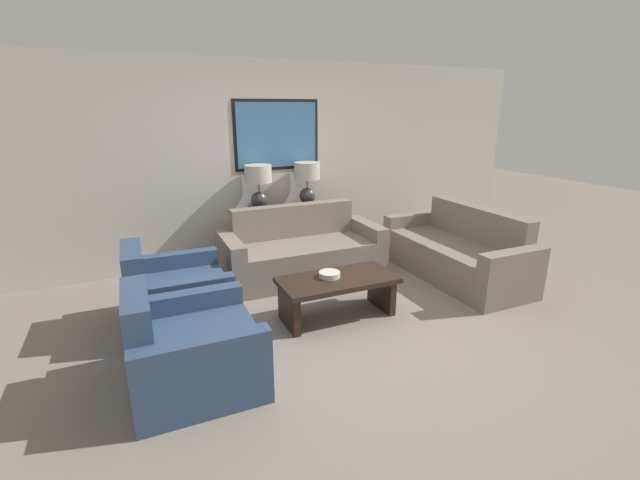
{
  "coord_description": "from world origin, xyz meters",
  "views": [
    {
      "loc": [
        -1.87,
        -3.34,
        2.05
      ],
      "look_at": [
        -0.03,
        0.78,
        0.65
      ],
      "focal_mm": 24.0,
      "sensor_mm": 36.0,
      "label": 1
    }
  ],
  "objects_px": {
    "coffee_table": "(338,288)",
    "couch_by_back_wall": "(302,253)",
    "decorative_bowl": "(330,274)",
    "armchair_near_camera": "(191,351)",
    "table_lamp_left": "(259,182)",
    "armchair_near_back_wall": "(175,296)",
    "table_lamp_right": "(307,179)",
    "couch_by_side": "(457,253)",
    "console_table": "(285,234)"
  },
  "relations": [
    {
      "from": "table_lamp_right",
      "to": "couch_by_back_wall",
      "type": "relative_size",
      "value": 0.3
    },
    {
      "from": "table_lamp_left",
      "to": "coffee_table",
      "type": "height_order",
      "value": "table_lamp_left"
    },
    {
      "from": "table_lamp_left",
      "to": "couch_by_back_wall",
      "type": "xyz_separation_m",
      "value": [
        0.34,
        -0.64,
        -0.83
      ]
    },
    {
      "from": "couch_by_back_wall",
      "to": "decorative_bowl",
      "type": "height_order",
      "value": "couch_by_back_wall"
    },
    {
      "from": "console_table",
      "to": "decorative_bowl",
      "type": "bearing_deg",
      "value": -95.07
    },
    {
      "from": "couch_by_side",
      "to": "armchair_near_back_wall",
      "type": "height_order",
      "value": "couch_by_side"
    },
    {
      "from": "console_table",
      "to": "table_lamp_left",
      "type": "distance_m",
      "value": 0.82
    },
    {
      "from": "console_table",
      "to": "couch_by_side",
      "type": "distance_m",
      "value": 2.29
    },
    {
      "from": "couch_by_back_wall",
      "to": "armchair_near_camera",
      "type": "height_order",
      "value": "couch_by_back_wall"
    },
    {
      "from": "table_lamp_right",
      "to": "couch_by_back_wall",
      "type": "bearing_deg",
      "value": -118.16
    },
    {
      "from": "table_lamp_left",
      "to": "decorative_bowl",
      "type": "relative_size",
      "value": 2.77
    },
    {
      "from": "couch_by_side",
      "to": "armchair_near_camera",
      "type": "xyz_separation_m",
      "value": [
        -3.38,
        -0.93,
        -0.01
      ]
    },
    {
      "from": "console_table",
      "to": "table_lamp_right",
      "type": "relative_size",
      "value": 2.05
    },
    {
      "from": "table_lamp_right",
      "to": "couch_by_back_wall",
      "type": "height_order",
      "value": "table_lamp_right"
    },
    {
      "from": "armchair_near_back_wall",
      "to": "console_table",
      "type": "bearing_deg",
      "value": 38.98
    },
    {
      "from": "table_lamp_right",
      "to": "armchair_near_back_wall",
      "type": "xyz_separation_m",
      "value": [
        -1.95,
        -1.3,
        -0.84
      ]
    },
    {
      "from": "table_lamp_right",
      "to": "decorative_bowl",
      "type": "distance_m",
      "value": 1.97
    },
    {
      "from": "coffee_table",
      "to": "armchair_near_back_wall",
      "type": "height_order",
      "value": "armchair_near_back_wall"
    },
    {
      "from": "armchair_near_back_wall",
      "to": "armchair_near_camera",
      "type": "xyz_separation_m",
      "value": [
        0.0,
        -1.08,
        0.0
      ]
    },
    {
      "from": "couch_by_side",
      "to": "coffee_table",
      "type": "height_order",
      "value": "couch_by_side"
    },
    {
      "from": "table_lamp_right",
      "to": "couch_by_side",
      "type": "xyz_separation_m",
      "value": [
        1.43,
        -1.44,
        -0.83
      ]
    },
    {
      "from": "table_lamp_left",
      "to": "armchair_near_camera",
      "type": "distance_m",
      "value": 2.82
    },
    {
      "from": "coffee_table",
      "to": "couch_by_back_wall",
      "type": "bearing_deg",
      "value": 85.61
    },
    {
      "from": "table_lamp_right",
      "to": "coffee_table",
      "type": "xyz_separation_m",
      "value": [
        -0.43,
        -1.84,
        -0.81
      ]
    },
    {
      "from": "console_table",
      "to": "decorative_bowl",
      "type": "relative_size",
      "value": 5.68
    },
    {
      "from": "armchair_near_camera",
      "to": "table_lamp_left",
      "type": "bearing_deg",
      "value": 62.03
    },
    {
      "from": "armchair_near_back_wall",
      "to": "armchair_near_camera",
      "type": "bearing_deg",
      "value": -90.0
    },
    {
      "from": "console_table",
      "to": "armchair_near_camera",
      "type": "height_order",
      "value": "armchair_near_camera"
    },
    {
      "from": "couch_by_back_wall",
      "to": "decorative_bowl",
      "type": "bearing_deg",
      "value": -97.86
    },
    {
      "from": "table_lamp_right",
      "to": "armchair_near_camera",
      "type": "distance_m",
      "value": 3.19
    },
    {
      "from": "decorative_bowl",
      "to": "armchair_near_camera",
      "type": "height_order",
      "value": "armchair_near_camera"
    },
    {
      "from": "console_table",
      "to": "armchair_near_back_wall",
      "type": "relative_size",
      "value": 1.26
    },
    {
      "from": "table_lamp_right",
      "to": "decorative_bowl",
      "type": "relative_size",
      "value": 2.77
    },
    {
      "from": "table_lamp_right",
      "to": "console_table",
      "type": "bearing_deg",
      "value": 180.0
    },
    {
      "from": "armchair_near_back_wall",
      "to": "decorative_bowl",
      "type": "bearing_deg",
      "value": -18.7
    },
    {
      "from": "table_lamp_right",
      "to": "coffee_table",
      "type": "distance_m",
      "value": 2.06
    },
    {
      "from": "table_lamp_left",
      "to": "couch_by_back_wall",
      "type": "bearing_deg",
      "value": -61.84
    },
    {
      "from": "coffee_table",
      "to": "decorative_bowl",
      "type": "relative_size",
      "value": 5.48
    },
    {
      "from": "table_lamp_left",
      "to": "couch_by_back_wall",
      "type": "height_order",
      "value": "table_lamp_left"
    },
    {
      "from": "table_lamp_left",
      "to": "armchair_near_back_wall",
      "type": "distance_m",
      "value": 2.0
    },
    {
      "from": "table_lamp_left",
      "to": "armchair_near_back_wall",
      "type": "relative_size",
      "value": 0.61
    },
    {
      "from": "coffee_table",
      "to": "decorative_bowl",
      "type": "bearing_deg",
      "value": 143.28
    },
    {
      "from": "couch_by_back_wall",
      "to": "coffee_table",
      "type": "height_order",
      "value": "couch_by_back_wall"
    },
    {
      "from": "couch_by_side",
      "to": "armchair_near_back_wall",
      "type": "xyz_separation_m",
      "value": [
        -3.38,
        0.15,
        -0.01
      ]
    },
    {
      "from": "armchair_near_camera",
      "to": "decorative_bowl",
      "type": "bearing_deg",
      "value": 22.15
    },
    {
      "from": "table_lamp_left",
      "to": "couch_by_side",
      "type": "distance_m",
      "value": 2.69
    },
    {
      "from": "console_table",
      "to": "armchair_near_camera",
      "type": "bearing_deg",
      "value": -124.02
    },
    {
      "from": "couch_by_back_wall",
      "to": "coffee_table",
      "type": "distance_m",
      "value": 1.2
    },
    {
      "from": "console_table",
      "to": "couch_by_side",
      "type": "bearing_deg",
      "value": -39.1
    },
    {
      "from": "couch_by_back_wall",
      "to": "decorative_bowl",
      "type": "distance_m",
      "value": 1.17
    }
  ]
}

